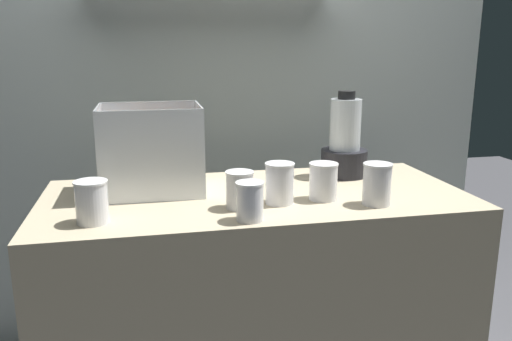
{
  "coord_description": "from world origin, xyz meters",
  "views": [
    {
      "loc": [
        -0.35,
        -1.63,
        1.39
      ],
      "look_at": [
        0.0,
        0.0,
        0.98
      ],
      "focal_mm": 36.42,
      "sensor_mm": 36.0,
      "label": 1
    }
  ],
  "objects_px": {
    "juice_cup_pomegranate_left": "(240,191)",
    "juice_cup_orange_far_right": "(323,184)",
    "juice_cup_mango_far_left": "(92,204)",
    "juice_cup_pomegranate_middle": "(250,204)",
    "carrot_display_bin": "(153,165)",
    "blender_pitcher": "(345,144)",
    "juice_cup_carrot_right": "(280,185)",
    "juice_cup_carrot_rightmost": "(377,187)"
  },
  "relations": [
    {
      "from": "carrot_display_bin",
      "to": "juice_cup_orange_far_right",
      "type": "bearing_deg",
      "value": -21.2
    },
    {
      "from": "blender_pitcher",
      "to": "juice_cup_carrot_rightmost",
      "type": "relative_size",
      "value": 2.44
    },
    {
      "from": "juice_cup_carrot_right",
      "to": "juice_cup_mango_far_left",
      "type": "bearing_deg",
      "value": -172.86
    },
    {
      "from": "juice_cup_mango_far_left",
      "to": "juice_cup_pomegranate_middle",
      "type": "bearing_deg",
      "value": -9.22
    },
    {
      "from": "juice_cup_pomegranate_middle",
      "to": "juice_cup_carrot_rightmost",
      "type": "bearing_deg",
      "value": 8.82
    },
    {
      "from": "juice_cup_pomegranate_middle",
      "to": "juice_cup_carrot_right",
      "type": "distance_m",
      "value": 0.19
    },
    {
      "from": "juice_cup_orange_far_right",
      "to": "juice_cup_carrot_rightmost",
      "type": "height_order",
      "value": "juice_cup_carrot_rightmost"
    },
    {
      "from": "juice_cup_pomegranate_middle",
      "to": "carrot_display_bin",
      "type": "bearing_deg",
      "value": 126.13
    },
    {
      "from": "carrot_display_bin",
      "to": "juice_cup_carrot_rightmost",
      "type": "bearing_deg",
      "value": -23.48
    },
    {
      "from": "carrot_display_bin",
      "to": "juice_cup_mango_far_left",
      "type": "relative_size",
      "value": 2.73
    },
    {
      "from": "juice_cup_pomegranate_middle",
      "to": "juice_cup_orange_far_right",
      "type": "height_order",
      "value": "juice_cup_orange_far_right"
    },
    {
      "from": "carrot_display_bin",
      "to": "blender_pitcher",
      "type": "distance_m",
      "value": 0.71
    },
    {
      "from": "juice_cup_mango_far_left",
      "to": "juice_cup_pomegranate_left",
      "type": "height_order",
      "value": "juice_cup_mango_far_left"
    },
    {
      "from": "juice_cup_pomegranate_left",
      "to": "juice_cup_carrot_rightmost",
      "type": "height_order",
      "value": "juice_cup_carrot_rightmost"
    },
    {
      "from": "blender_pitcher",
      "to": "juice_cup_carrot_rightmost",
      "type": "height_order",
      "value": "blender_pitcher"
    },
    {
      "from": "carrot_display_bin",
      "to": "juice_cup_mango_far_left",
      "type": "distance_m",
      "value": 0.34
    },
    {
      "from": "blender_pitcher",
      "to": "juice_cup_pomegranate_left",
      "type": "height_order",
      "value": "blender_pitcher"
    },
    {
      "from": "juice_cup_mango_far_left",
      "to": "juice_cup_orange_far_right",
      "type": "height_order",
      "value": "juice_cup_mango_far_left"
    },
    {
      "from": "juice_cup_pomegranate_left",
      "to": "juice_cup_carrot_right",
      "type": "bearing_deg",
      "value": 10.0
    },
    {
      "from": "carrot_display_bin",
      "to": "blender_pitcher",
      "type": "relative_size",
      "value": 1.04
    },
    {
      "from": "juice_cup_mango_far_left",
      "to": "juice_cup_pomegranate_middle",
      "type": "relative_size",
      "value": 1.08
    },
    {
      "from": "juice_cup_pomegranate_left",
      "to": "juice_cup_carrot_rightmost",
      "type": "distance_m",
      "value": 0.43
    },
    {
      "from": "carrot_display_bin",
      "to": "juice_cup_carrot_rightmost",
      "type": "distance_m",
      "value": 0.74
    },
    {
      "from": "juice_cup_pomegranate_middle",
      "to": "juice_cup_carrot_right",
      "type": "xyz_separation_m",
      "value": [
        0.12,
        0.14,
        0.01
      ]
    },
    {
      "from": "juice_cup_carrot_right",
      "to": "juice_cup_carrot_rightmost",
      "type": "xyz_separation_m",
      "value": [
        0.29,
        -0.08,
        -0.0
      ]
    },
    {
      "from": "juice_cup_mango_far_left",
      "to": "juice_cup_carrot_right",
      "type": "bearing_deg",
      "value": 7.14
    },
    {
      "from": "juice_cup_pomegranate_left",
      "to": "juice_cup_orange_far_right",
      "type": "bearing_deg",
      "value": 7.09
    },
    {
      "from": "blender_pitcher",
      "to": "juice_cup_mango_far_left",
      "type": "height_order",
      "value": "blender_pitcher"
    },
    {
      "from": "juice_cup_carrot_right",
      "to": "juice_cup_carrot_rightmost",
      "type": "distance_m",
      "value": 0.3
    },
    {
      "from": "blender_pitcher",
      "to": "juice_cup_pomegranate_middle",
      "type": "bearing_deg",
      "value": -136.28
    },
    {
      "from": "carrot_display_bin",
      "to": "juice_cup_orange_far_right",
      "type": "distance_m",
      "value": 0.57
    },
    {
      "from": "juice_cup_mango_far_left",
      "to": "blender_pitcher",
      "type": "bearing_deg",
      "value": 22.16
    },
    {
      "from": "juice_cup_mango_far_left",
      "to": "juice_cup_carrot_rightmost",
      "type": "distance_m",
      "value": 0.85
    },
    {
      "from": "juice_cup_pomegranate_left",
      "to": "juice_cup_orange_far_right",
      "type": "height_order",
      "value": "juice_cup_orange_far_right"
    },
    {
      "from": "juice_cup_pomegranate_middle",
      "to": "juice_cup_carrot_rightmost",
      "type": "height_order",
      "value": "juice_cup_carrot_rightmost"
    },
    {
      "from": "juice_cup_pomegranate_middle",
      "to": "juice_cup_orange_far_right",
      "type": "bearing_deg",
      "value": 29.29
    },
    {
      "from": "juice_cup_pomegranate_middle",
      "to": "juice_cup_carrot_right",
      "type": "relative_size",
      "value": 0.87
    },
    {
      "from": "blender_pitcher",
      "to": "juice_cup_carrot_right",
      "type": "bearing_deg",
      "value": -138.41
    },
    {
      "from": "juice_cup_pomegranate_middle",
      "to": "juice_cup_carrot_right",
      "type": "height_order",
      "value": "juice_cup_carrot_right"
    },
    {
      "from": "carrot_display_bin",
      "to": "juice_cup_pomegranate_middle",
      "type": "distance_m",
      "value": 0.44
    },
    {
      "from": "juice_cup_pomegranate_left",
      "to": "juice_cup_carrot_right",
      "type": "height_order",
      "value": "juice_cup_carrot_right"
    },
    {
      "from": "juice_cup_orange_far_right",
      "to": "carrot_display_bin",
      "type": "bearing_deg",
      "value": 158.8
    }
  ]
}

